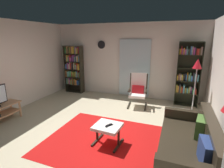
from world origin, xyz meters
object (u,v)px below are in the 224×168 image
at_px(cell_phone, 110,125).
at_px(wall_clock, 101,45).
at_px(bookshelf_near_tv, 74,67).
at_px(leather_sofa, 190,147).
at_px(lounge_armchair, 138,89).
at_px(floor_lamp_by_shelf, 197,68).
at_px(bookshelf_near_sofa, 188,74).
at_px(tv_remote, 108,125).
at_px(ottoman, 108,128).

height_order(cell_phone, wall_clock, wall_clock).
bearing_deg(bookshelf_near_tv, leather_sofa, -34.95).
xyz_separation_m(lounge_armchair, cell_phone, (-0.06, -2.29, -0.12)).
xyz_separation_m(leather_sofa, wall_clock, (-2.99, 3.06, 1.55)).
distance_m(floor_lamp_by_shelf, wall_clock, 3.33).
xyz_separation_m(bookshelf_near_sofa, leather_sofa, (-0.01, -2.90, -0.72)).
bearing_deg(cell_phone, tv_remote, -79.75).
height_order(tv_remote, cell_phone, tv_remote).
height_order(ottoman, floor_lamp_by_shelf, floor_lamp_by_shelf).
bearing_deg(bookshelf_near_tv, bookshelf_near_sofa, 0.47).
bearing_deg(cell_phone, floor_lamp_by_shelf, 87.03).
height_order(bookshelf_near_sofa, cell_phone, bookshelf_near_sofa).
distance_m(tv_remote, cell_phone, 0.04).
relative_size(lounge_armchair, ottoman, 1.86).
bearing_deg(tv_remote, cell_phone, 82.47).
distance_m(leather_sofa, cell_phone, 1.48).
distance_m(ottoman, cell_phone, 0.09).
distance_m(leather_sofa, floor_lamp_by_shelf, 2.41).
bearing_deg(floor_lamp_by_shelf, ottoman, -127.74).
bearing_deg(ottoman, tv_remote, -48.74).
height_order(ottoman, tv_remote, tv_remote).
distance_m(tv_remote, floor_lamp_by_shelf, 2.90).
relative_size(tv_remote, cell_phone, 1.03).
bearing_deg(cell_phone, bookshelf_near_sofa, 97.06).
relative_size(leather_sofa, tv_remote, 13.01).
bearing_deg(bookshelf_near_sofa, wall_clock, 176.81).
height_order(bookshelf_near_sofa, leather_sofa, bookshelf_near_sofa).
bearing_deg(wall_clock, cell_phone, -63.63).
distance_m(leather_sofa, wall_clock, 4.56).
height_order(bookshelf_near_tv, leather_sofa, bookshelf_near_tv).
distance_m(bookshelf_near_tv, lounge_armchair, 2.77).
relative_size(ottoman, tv_remote, 3.81).
relative_size(lounge_armchair, tv_remote, 7.10).
xyz_separation_m(ottoman, tv_remote, (0.02, -0.03, 0.08)).
relative_size(bookshelf_near_tv, ottoman, 3.29).
distance_m(bookshelf_near_tv, cell_phone, 3.92).
xyz_separation_m(bookshelf_near_tv, cell_phone, (2.62, -2.86, -0.57)).
bearing_deg(tv_remote, bookshelf_near_sofa, 79.32).
relative_size(leather_sofa, lounge_armchair, 1.83).
xyz_separation_m(lounge_armchair, wall_clock, (-1.58, 0.76, 1.32)).
xyz_separation_m(floor_lamp_by_shelf, wall_clock, (-3.16, 0.89, 0.54)).
xyz_separation_m(bookshelf_near_tv, floor_lamp_by_shelf, (4.27, -0.69, 0.33)).
bearing_deg(floor_lamp_by_shelf, lounge_armchair, 175.47).
bearing_deg(leather_sofa, floor_lamp_by_shelf, 85.58).
xyz_separation_m(bookshelf_near_sofa, tv_remote, (-1.50, -2.93, -0.59)).
relative_size(bookshelf_near_sofa, leather_sofa, 1.06).
bearing_deg(bookshelf_near_tv, tv_remote, -48.01).
bearing_deg(bookshelf_near_sofa, ottoman, -117.72).
xyz_separation_m(tv_remote, cell_phone, (0.02, 0.04, -0.00)).
height_order(bookshelf_near_sofa, lounge_armchair, bookshelf_near_sofa).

